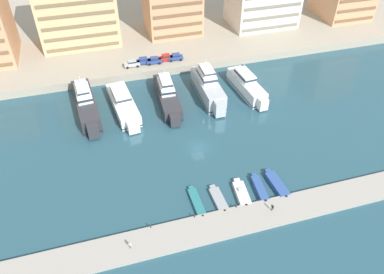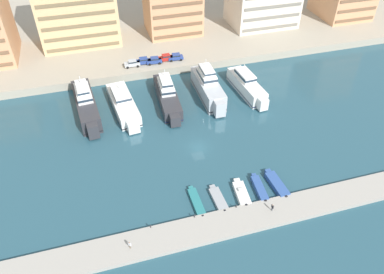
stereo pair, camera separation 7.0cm
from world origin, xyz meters
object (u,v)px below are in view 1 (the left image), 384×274
Objects in this scene: car_silver_far_left at (132,63)px; car_blue_mid_left at (154,60)px; yacht_white_left at (123,104)px; pedestrian_mid_deck at (130,245)px; yacht_charcoal_mid_left at (167,95)px; yacht_white_center at (247,85)px; motorboat_white_mid_left at (241,193)px; motorboat_teal_far_left at (196,202)px; yacht_charcoal_far_left at (86,104)px; motorboat_blue_center_left at (259,188)px; car_blue_left at (143,61)px; yacht_silver_center_left at (208,87)px; car_blue_center at (176,57)px; car_red_center_left at (166,57)px; pedestrian_near_edge at (273,207)px; motorboat_grey_left at (218,199)px; motorboat_blue_center at (277,184)px.

car_silver_far_left and car_blue_mid_left have the same top height.
yacht_white_left is 12.46× the size of pedestrian_mid_deck.
pedestrian_mid_deck is (-15.15, -38.52, -0.43)m from yacht_charcoal_mid_left.
yacht_white_center is 2.66× the size of motorboat_white_mid_left.
car_silver_far_left is at bearing 179.53° from car_blue_mid_left.
yacht_charcoal_far_left is at bearing 116.67° from motorboat_teal_far_left.
car_blue_left is (-12.47, 48.72, 2.59)m from motorboat_blue_center_left.
yacht_silver_center_left reaches higher than car_blue_center.
yacht_white_left is 33.01m from motorboat_teal_far_left.
yacht_charcoal_mid_left is at bearing -102.01° from car_red_center_left.
car_red_center_left is at bearing 132.95° from yacht_white_center.
yacht_white_center is 34.16m from motorboat_white_mid_left.
yacht_white_center reaches higher than car_blue_mid_left.
yacht_white_left reaches higher than car_blue_center.
car_silver_far_left is 2.62× the size of pedestrian_near_edge.
yacht_charcoal_far_left reaches higher than car_blue_center.
car_blue_center reaches higher than motorboat_grey_left.
yacht_charcoal_far_left is at bearing -131.83° from car_silver_far_left.
motorboat_grey_left is at bearing -104.84° from yacht_silver_center_left.
car_red_center_left reaches higher than motorboat_blue_center.
car_blue_mid_left reaches higher than motorboat_blue_center_left.
yacht_silver_center_left is at bearing 82.78° from motorboat_white_mid_left.
car_silver_far_left is at bearing 146.40° from yacht_white_center.
motorboat_white_mid_left is (6.11, -32.48, -1.63)m from yacht_charcoal_mid_left.
car_blue_mid_left is (-1.46, 48.36, 2.72)m from motorboat_grey_left.
motorboat_blue_center_left is 4.41× the size of pedestrian_near_edge.
yacht_silver_center_left is 32.25m from motorboat_blue_center.
motorboat_blue_center_left is at bearing -57.65° from yacht_white_left.
motorboat_white_mid_left is 49.71m from car_blue_left.
pedestrian_near_edge is (11.88, -5.78, 1.35)m from motorboat_teal_far_left.
yacht_charcoal_mid_left is 3.01× the size of motorboat_white_mid_left.
car_blue_left is (-22.77, 17.68, 1.06)m from yacht_white_center.
yacht_silver_center_left is at bearing -0.20° from yacht_white_left.
motorboat_blue_center_left is (-0.47, -32.07, -2.25)m from yacht_silver_center_left.
pedestrian_near_edge is at bearing -57.58° from motorboat_white_mid_left.
car_silver_far_left is at bearing 105.94° from pedestrian_near_edge.
yacht_charcoal_far_left is 41.96m from motorboat_white_mid_left.
motorboat_grey_left is 49.12m from car_red_center_left.
motorboat_white_mid_left is 4.27× the size of pedestrian_mid_deck.
yacht_charcoal_mid_left is 16.63m from car_blue_left.
motorboat_teal_far_left is at bearing -94.15° from yacht_charcoal_mid_left.
motorboat_blue_center_left is at bearing -85.85° from car_blue_center.
yacht_charcoal_mid_left is 17.27m from car_blue_center.
motorboat_white_mid_left is 48.70m from car_blue_mid_left.
pedestrian_mid_deck is (-15.32, -54.31, -1.40)m from car_blue_mid_left.
yacht_charcoal_mid_left reaches higher than car_blue_mid_left.
motorboat_grey_left is (12.27, -32.37, -1.40)m from yacht_white_left.
motorboat_blue_center_left is at bearing -82.73° from car_red_center_left.
motorboat_white_mid_left reaches higher than motorboat_blue_center_left.
motorboat_blue_center_left is 50.36m from car_blue_left.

